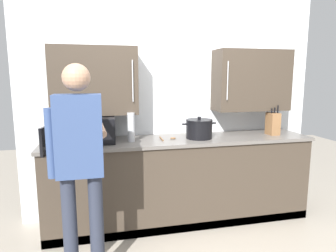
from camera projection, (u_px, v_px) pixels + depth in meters
back_wall_tiled at (174, 98)px, 3.40m from camera, size 3.42×0.44×2.54m
counter_unit at (180, 180)px, 3.28m from camera, size 2.88×0.61×0.94m
microwave_oven at (85, 130)px, 2.99m from camera, size 0.62×0.78×0.26m
knife_block at (273, 124)px, 3.40m from camera, size 0.11×0.15×0.34m
thermos_flask at (131, 127)px, 3.02m from camera, size 0.08×0.08×0.30m
wooden_spoon at (168, 138)px, 3.16m from camera, size 0.17×0.19×0.02m
stock_pot at (199, 129)px, 3.20m from camera, size 0.38×0.29×0.23m
person_figure at (80, 155)px, 2.23m from camera, size 0.44×0.61×1.69m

